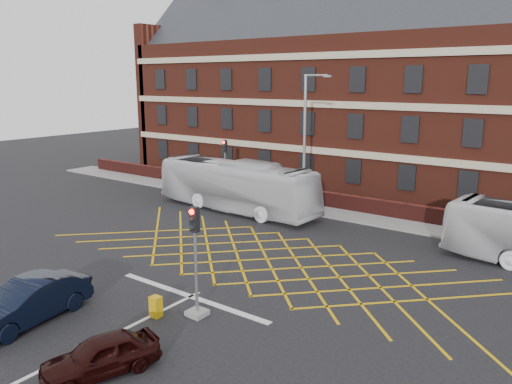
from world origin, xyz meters
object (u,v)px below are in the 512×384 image
Objects in this scene: utility_cabinet at (156,307)px; car_navy at (28,302)px; direction_signs at (204,176)px; bus_left at (236,186)px; traffic_light_far at (225,172)px; car_maroon at (101,355)px; street_lamp at (305,170)px; traffic_light_near at (196,272)px.

car_navy is at bearing -138.65° from utility_cabinet.
car_navy is at bearing -65.15° from direction_signs.
bus_left is 2.89× the size of traffic_light_far.
utility_cabinet is (-1.46, 3.57, -0.20)m from car_maroon.
street_lamp is at bearing 79.41° from car_navy.
utility_cabinet is (12.66, -16.74, -0.97)m from direction_signs.
street_lamp is (4.79, 1.01, 1.42)m from bus_left.
street_lamp reaches higher than bus_left.
utility_cabinet is at bearing -57.68° from traffic_light_far.
bus_left is 1.36× the size of street_lamp.
traffic_light_far is at bearing 51.91° from bus_left.
utility_cabinet is (2.59, -15.19, -2.74)m from street_lamp.
traffic_light_near and traffic_light_far have the same top height.
bus_left reaches higher than utility_cabinet.
street_lamp is at bearing 99.67° from utility_cabinet.
utility_cabinet is (11.02, -17.41, -1.36)m from traffic_light_far.
car_navy is 18.44m from street_lamp.
traffic_light_near is (8.56, -13.20, 0.04)m from bus_left.
street_lamp is (-4.05, 18.76, 2.54)m from car_maroon.
traffic_light_far is (-3.64, 3.23, 0.04)m from bus_left.
traffic_light_near is (-0.27, 4.56, 1.16)m from car_maroon.
bus_left reaches higher than car_navy.
car_maroon is at bearing -150.08° from bus_left.
traffic_light_near is at bearing 112.64° from car_maroon.
street_lamp reaches higher than utility_cabinet.
direction_signs is at bearing 107.07° from car_navy.
street_lamp is 11.21× the size of utility_cabinet.
street_lamp reaches higher than direction_signs.
traffic_light_far is 1.82m from direction_signs.
traffic_light_near is at bearing -48.68° from direction_signs.
traffic_light_near is 20.98m from direction_signs.
street_lamp is 10.34m from direction_signs.
street_lamp reaches higher than traffic_light_near.
car_navy is 2.19× the size of direction_signs.
car_navy is 4.98m from car_maroon.
bus_left is at bearing -168.13° from street_lamp.
utility_cabinet is at bearing -149.07° from bus_left.
direction_signs is at bearing 67.68° from bus_left.
bus_left is 4.87m from traffic_light_far.
direction_signs is (-14.12, 20.31, 0.77)m from car_maroon.
street_lamp is (-3.78, 14.20, 1.38)m from traffic_light_near.
bus_left is at bearing 135.66° from car_maroon.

